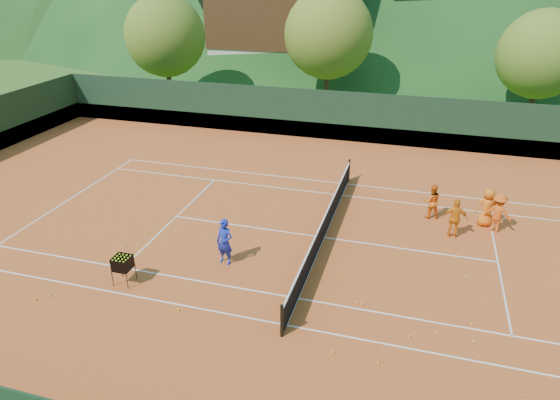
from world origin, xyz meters
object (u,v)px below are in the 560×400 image
(tennis_net, at_px, (324,226))
(ball_hopper, at_px, (123,264))
(student_b, at_px, (455,218))
(chalet_left, at_px, (286,13))
(coach, at_px, (225,242))
(student_c, at_px, (487,207))
(student_d, at_px, (498,213))
(chalet_mid, at_px, (466,21))
(student_a, at_px, (432,201))

(tennis_net, relative_size, ball_hopper, 12.07)
(tennis_net, xyz_separation_m, ball_hopper, (-5.82, -4.89, 0.25))
(student_b, bearing_deg, tennis_net, 15.69)
(tennis_net, xyz_separation_m, chalet_left, (-10.00, 30.00, 5.13))
(coach, distance_m, student_c, 10.74)
(student_c, relative_size, chalet_left, 0.12)
(student_c, xyz_separation_m, student_d, (0.38, -0.39, -0.01))
(student_d, distance_m, chalet_mid, 31.82)
(coach, bearing_deg, ball_hopper, -133.25)
(tennis_net, bearing_deg, student_b, 17.07)
(tennis_net, relative_size, chalet_mid, 0.95)
(student_c, height_order, tennis_net, student_c)
(tennis_net, height_order, chalet_mid, chalet_mid)
(coach, bearing_deg, student_c, 41.47)
(coach, height_order, chalet_mid, chalet_mid)
(student_b, height_order, student_c, student_c)
(student_c, height_order, student_d, student_c)
(student_d, height_order, tennis_net, student_d)
(student_a, xyz_separation_m, tennis_net, (-3.96, -2.96, -0.25))
(ball_hopper, bearing_deg, student_a, 38.76)
(student_b, bearing_deg, student_c, -134.36)
(coach, height_order, student_a, coach)
(student_a, relative_size, ball_hopper, 1.51)
(chalet_left, height_order, chalet_mid, chalet_left)
(chalet_left, distance_m, chalet_mid, 16.51)
(coach, relative_size, student_d, 1.07)
(student_b, bearing_deg, student_a, -60.23)
(tennis_net, distance_m, chalet_left, 32.04)
(chalet_left, bearing_deg, chalet_mid, 14.04)
(ball_hopper, bearing_deg, chalet_left, 96.84)
(student_b, height_order, chalet_left, chalet_left)
(student_b, relative_size, ball_hopper, 1.61)
(student_b, relative_size, chalet_mid, 0.13)
(coach, distance_m, student_a, 9.04)
(ball_hopper, height_order, chalet_mid, chalet_mid)
(coach, relative_size, student_b, 1.07)
(ball_hopper, xyz_separation_m, chalet_left, (-4.18, 34.88, 4.88))
(student_d, xyz_separation_m, chalet_left, (-16.50, 27.54, 4.82))
(student_c, bearing_deg, tennis_net, 13.08)
(coach, height_order, chalet_left, chalet_left)
(student_a, distance_m, student_c, 2.17)
(ball_hopper, relative_size, chalet_mid, 0.08)
(coach, height_order, student_d, coach)
(student_b, bearing_deg, chalet_mid, -93.41)
(student_c, bearing_deg, student_d, 122.02)
(chalet_left, bearing_deg, student_a, -62.70)
(coach, xyz_separation_m, tennis_net, (3.02, 2.78, -0.36))
(student_b, relative_size, student_c, 0.99)
(coach, height_order, ball_hopper, coach)
(ball_hopper, relative_size, chalet_left, 0.07)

